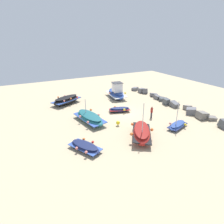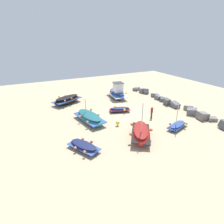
{
  "view_description": "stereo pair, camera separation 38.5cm",
  "coord_description": "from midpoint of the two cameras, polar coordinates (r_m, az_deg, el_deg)",
  "views": [
    {
      "loc": [
        21.79,
        -13.3,
        10.51
      ],
      "look_at": [
        0.92,
        -2.36,
        0.9
      ],
      "focal_mm": 30.29,
      "sensor_mm": 36.0,
      "label": 1
    },
    {
      "loc": [
        21.97,
        -12.96,
        10.51
      ],
      "look_at": [
        0.92,
        -2.36,
        0.9
      ],
      "focal_mm": 30.29,
      "sensor_mm": 36.0,
      "label": 2
    }
  ],
  "objects": [
    {
      "name": "person_walking",
      "position": [
        25.94,
        12.32,
        0.09
      ],
      "size": [
        0.32,
        0.32,
        1.69
      ],
      "rotation": [
        0.0,
        0.0,
        4.61
      ],
      "color": "#2D2D38",
      "rests_on": "ground_plane"
    },
    {
      "name": "mooring_buoy_0",
      "position": [
        23.51,
        2.19,
        -3.28
      ],
      "size": [
        0.48,
        0.48,
        0.65
      ],
      "color": "#3F3F42",
      "rests_on": "ground_plane"
    },
    {
      "name": "ground_plane",
      "position": [
        27.59,
        3.92,
        -0.25
      ],
      "size": [
        52.16,
        52.16,
        0.0
      ],
      "primitive_type": "plane",
      "color": "tan"
    },
    {
      "name": "fishing_boat_6",
      "position": [
        24.27,
        19.58,
        -3.95
      ],
      "size": [
        2.11,
        3.4,
        3.57
      ],
      "rotation": [
        0.0,
        0.0,
        1.88
      ],
      "color": "#2D4C9E",
      "rests_on": "ground_plane"
    },
    {
      "name": "fishing_boat_3",
      "position": [
        20.95,
        9.23,
        -6.23
      ],
      "size": [
        5.13,
        4.38,
        4.43
      ],
      "rotation": [
        0.0,
        0.0,
        2.54
      ],
      "color": "maroon",
      "rests_on": "ground_plane"
    },
    {
      "name": "fishing_boat_5",
      "position": [
        19.02,
        -7.94,
        -10.29
      ],
      "size": [
        3.81,
        2.82,
        0.77
      ],
      "rotation": [
        0.0,
        0.0,
        3.6
      ],
      "color": "navy",
      "rests_on": "ground_plane"
    },
    {
      "name": "breakwater_rocks",
      "position": [
        31.71,
        18.36,
        2.44
      ],
      "size": [
        20.87,
        2.56,
        1.31
      ],
      "color": "slate",
      "rests_on": "ground_plane"
    },
    {
      "name": "fishing_boat_2",
      "position": [
        24.66,
        -6.37,
        -1.7
      ],
      "size": [
        5.73,
        2.86,
        2.91
      ],
      "rotation": [
        0.0,
        0.0,
        0.16
      ],
      "color": "#1E6670",
      "rests_on": "ground_plane"
    },
    {
      "name": "fishing_boat_0",
      "position": [
        27.8,
        2.75,
        0.75
      ],
      "size": [
        2.2,
        3.35,
        0.79
      ],
      "rotation": [
        0.0,
        0.0,
        4.41
      ],
      "color": "navy",
      "rests_on": "ground_plane"
    },
    {
      "name": "fishing_boat_1",
      "position": [
        31.87,
        -13.07,
        3.6
      ],
      "size": [
        4.08,
        5.33,
        1.31
      ],
      "rotation": [
        0.0,
        0.0,
        5.18
      ],
      "color": "black",
      "rests_on": "ground_plane"
    },
    {
      "name": "fishing_boat_4",
      "position": [
        33.99,
        1.85,
        5.79
      ],
      "size": [
        5.58,
        3.03,
        2.98
      ],
      "rotation": [
        0.0,
        0.0,
        6.16
      ],
      "color": "#2D4C9E",
      "rests_on": "ground_plane"
    }
  ]
}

